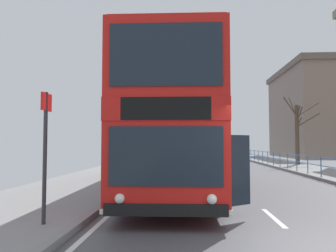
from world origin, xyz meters
TOP-DOWN VIEW (x-y plane):
  - ground at (-0.72, -0.00)m, footprint 15.80×140.00m
  - double_decker_bus_main at (-2.56, 6.82)m, footprint 3.46×11.66m
  - pedestrian_railing_far_kerb at (4.45, 17.12)m, footprint 0.05×33.48m
  - bus_stop_sign_near at (-4.90, 1.10)m, footprint 0.08×0.44m
  - bare_tree_far_00 at (6.58, 20.67)m, footprint 2.99×1.77m
  - background_building_01 at (16.79, 37.35)m, footprint 13.41×15.35m

SIDE VIEW (x-z plane):
  - ground at x=-0.72m, z-range -0.06..0.14m
  - pedestrian_railing_far_kerb at x=4.45m, z-range 0.31..1.30m
  - bus_stop_sign_near at x=-4.90m, z-range 0.45..3.10m
  - double_decker_bus_main at x=-2.56m, z-range 0.11..4.57m
  - bare_tree_far_00 at x=6.58m, z-range 0.07..5.45m
  - background_building_01 at x=16.79m, z-range 0.03..11.51m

